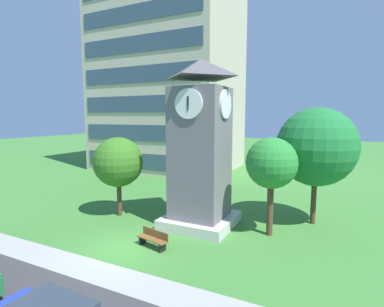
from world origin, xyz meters
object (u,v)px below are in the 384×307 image
Objects in this scene: tree_near_tower at (118,162)px; park_bench at (153,239)px; clock_tower at (200,154)px; tree_by_building at (316,147)px; tree_streetside at (271,164)px.

park_bench is at bearing -33.46° from tree_near_tower.
tree_near_tower is at bearing -172.62° from clock_tower.
tree_by_building is 12.56m from tree_near_tower.
tree_streetside reaches higher than park_bench.
park_bench is (-0.84, -3.90, -3.95)m from clock_tower.
tree_streetside is at bearing -123.82° from tree_by_building.
tree_near_tower is (-4.80, 3.17, 3.16)m from park_bench.
park_bench is 7.46m from tree_streetside.
tree_by_building reaches higher than tree_near_tower.
tree_streetside is (9.77, 1.06, 0.43)m from tree_near_tower.
tree_by_building is 3.74m from tree_streetside.
clock_tower is 1.87× the size of tree_near_tower.
clock_tower reaches higher than tree_near_tower.
park_bench is 0.35× the size of tree_near_tower.
tree_by_building is at bearing 28.65° from clock_tower.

